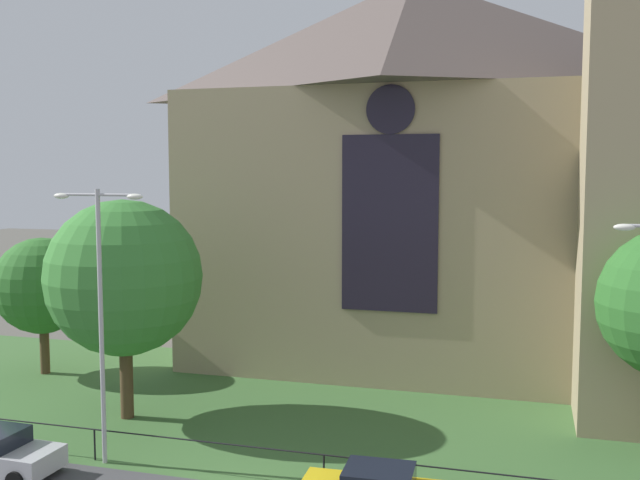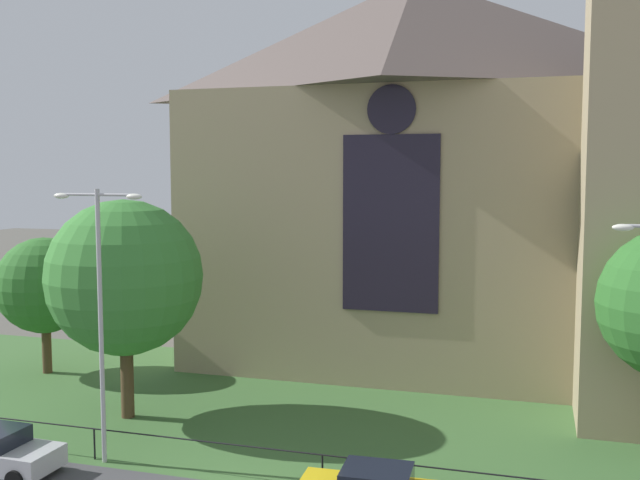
{
  "view_description": "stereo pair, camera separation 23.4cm",
  "coord_description": "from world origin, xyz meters",
  "px_view_note": "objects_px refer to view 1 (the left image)",
  "views": [
    {
      "loc": [
        8.94,
        -19.08,
        10.04
      ],
      "look_at": [
        1.14,
        8.0,
        7.4
      ],
      "focal_mm": 41.09,
      "sensor_mm": 36.0,
      "label": 1
    },
    {
      "loc": [
        9.17,
        -19.02,
        10.04
      ],
      "look_at": [
        1.14,
        8.0,
        7.4
      ],
      "focal_mm": 41.09,
      "sensor_mm": 36.0,
      "label": 2
    }
  ],
  "objects_px": {
    "tree_left_far": "(42,286)",
    "tree_left_near": "(124,278)",
    "church_building": "(424,167)",
    "streetlamp_near": "(100,294)"
  },
  "relations": [
    {
      "from": "tree_left_far",
      "to": "tree_left_near",
      "type": "distance_m",
      "value": 8.92
    },
    {
      "from": "tree_left_near",
      "to": "church_building",
      "type": "bearing_deg",
      "value": 49.43
    },
    {
      "from": "church_building",
      "to": "tree_left_near",
      "type": "bearing_deg",
      "value": -130.57
    },
    {
      "from": "tree_left_far",
      "to": "tree_left_near",
      "type": "bearing_deg",
      "value": -32.49
    },
    {
      "from": "church_building",
      "to": "tree_left_far",
      "type": "xyz_separation_m",
      "value": [
        -17.78,
        -7.35,
        -5.85
      ]
    },
    {
      "from": "church_building",
      "to": "tree_left_far",
      "type": "relative_size",
      "value": 3.82
    },
    {
      "from": "streetlamp_near",
      "to": "church_building",
      "type": "bearing_deg",
      "value": 62.31
    },
    {
      "from": "tree_left_near",
      "to": "streetlamp_near",
      "type": "distance_m",
      "value": 4.69
    },
    {
      "from": "tree_left_far",
      "to": "streetlamp_near",
      "type": "height_order",
      "value": "streetlamp_near"
    },
    {
      "from": "tree_left_far",
      "to": "streetlamp_near",
      "type": "distance_m",
      "value": 12.98
    }
  ]
}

